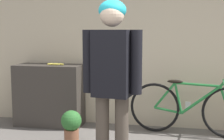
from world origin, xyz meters
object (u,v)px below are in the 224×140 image
object	(u,v)px
person	(112,72)
banana	(56,64)
potted_plant	(71,126)
bicycle	(190,108)

from	to	relation	value
person	banana	xyz separation A→B (m)	(-1.19, 1.56, -0.11)
person	potted_plant	size ratio (longest dim) A/B	3.80
banana	potted_plant	xyz separation A→B (m)	(0.50, -0.76, -0.70)
banana	person	bearing A→B (deg)	-52.68
person	bicycle	distance (m)	1.87
banana	potted_plant	bearing A→B (deg)	-56.75
person	potted_plant	world-z (taller)	person
person	banana	size ratio (longest dim) A/B	6.14
potted_plant	banana	bearing A→B (deg)	123.25
banana	potted_plant	world-z (taller)	banana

